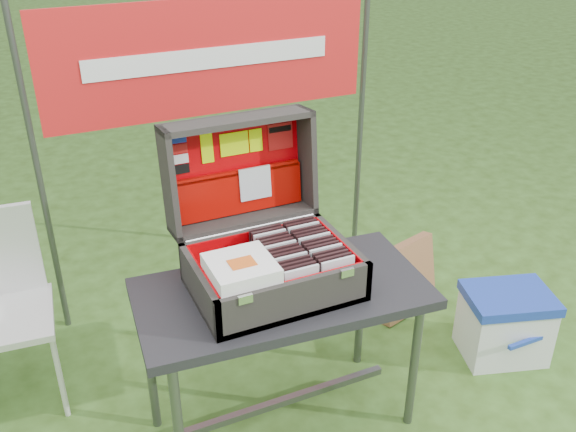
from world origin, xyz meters
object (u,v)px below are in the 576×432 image
suitcase (266,216)px  cardboard_box (407,278)px  cooler (505,324)px  chair (4,322)px  table (282,360)px

suitcase → cardboard_box: bearing=22.7°
cardboard_box → suitcase: bearing=-173.1°
cooler → chair: size_ratio=0.46×
suitcase → chair: 1.22m
cooler → chair: 2.24m
table → chair: 1.16m
table → cardboard_box: table is taller
chair → cooler: bearing=-11.4°
table → suitcase: suitcase is taller
table → suitcase: (-0.03, 0.07, 0.63)m
table → suitcase: bearing=119.0°
table → cooler: 1.16m
table → suitcase: 0.63m
cooler → table: bearing=-164.3°
suitcase → cardboard_box: 1.29m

